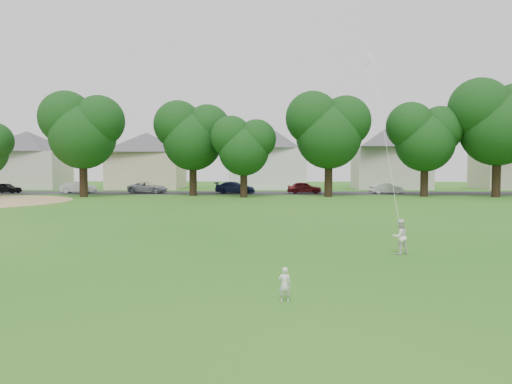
{
  "coord_description": "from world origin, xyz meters",
  "views": [
    {
      "loc": [
        0.29,
        -13.53,
        3.15
      ],
      "look_at": [
        -0.15,
        2.0,
        2.3
      ],
      "focal_mm": 35.0,
      "sensor_mm": 36.0,
      "label": 1
    }
  ],
  "objects": [
    {
      "name": "older_boy",
      "position": [
        4.86,
        4.02,
        0.62
      ],
      "size": [
        0.73,
        0.66,
        1.24
      ],
      "primitive_type": "imported",
      "rotation": [
        0.0,
        0.0,
        3.53
      ],
      "color": "white",
      "rests_on": "ground"
    },
    {
      "name": "kite",
      "position": [
        4.64,
        5.49,
        4.12
      ],
      "size": [
        0.75,
        1.95,
        7.17
      ],
      "color": "white",
      "rests_on": "ground"
    },
    {
      "name": "ground",
      "position": [
        0.0,
        0.0,
        0.0
      ],
      "size": [
        160.0,
        160.0,
        0.0
      ],
      "primitive_type": "plane",
      "color": "#1D5914",
      "rests_on": "ground"
    },
    {
      "name": "toddler",
      "position": [
        0.63,
        -2.21,
        0.4
      ],
      "size": [
        0.31,
        0.23,
        0.81
      ],
      "primitive_type": "imported",
      "rotation": [
        0.0,
        0.0,
        3.26
      ],
      "color": "silver",
      "rests_on": "ground"
    },
    {
      "name": "street",
      "position": [
        0.0,
        42.0,
        0.01
      ],
      "size": [
        90.0,
        7.0,
        0.01
      ],
      "primitive_type": "cube",
      "color": "#2D2D30",
      "rests_on": "ground"
    },
    {
      "name": "tree_row",
      "position": [
        1.75,
        35.81,
        6.66
      ],
      "size": [
        81.28,
        8.4,
        11.82
      ],
      "color": "black",
      "rests_on": "ground"
    },
    {
      "name": "parked_cars",
      "position": [
        -8.06,
        41.0,
        0.62
      ],
      "size": [
        45.56,
        2.49,
        1.28
      ],
      "color": "black",
      "rests_on": "ground"
    },
    {
      "name": "house_row",
      "position": [
        0.09,
        52.0,
        4.86
      ],
      "size": [
        77.72,
        14.14,
        9.88
      ],
      "color": "beige",
      "rests_on": "ground"
    }
  ]
}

